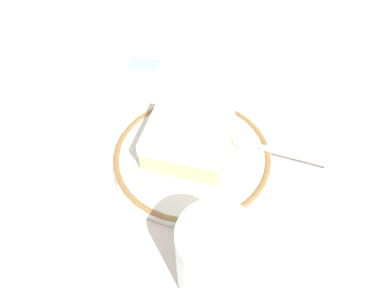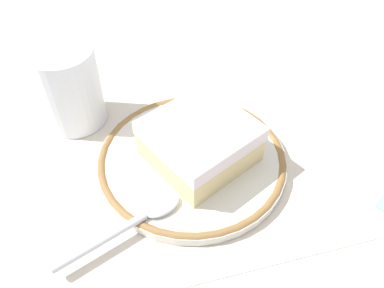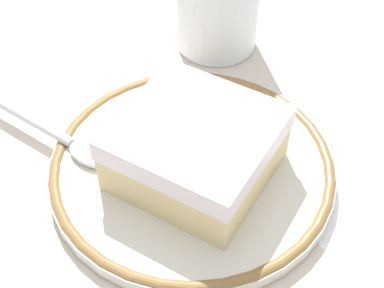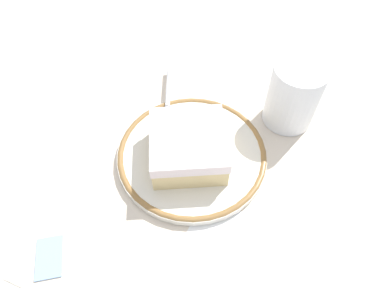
{
  "view_description": "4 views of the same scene",
  "coord_description": "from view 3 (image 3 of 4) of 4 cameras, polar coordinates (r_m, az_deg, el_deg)",
  "views": [
    {
      "loc": [
        0.22,
        -0.21,
        0.4
      ],
      "look_at": [
        0.02,
        0.03,
        0.03
      ],
      "focal_mm": 35.58,
      "sensor_mm": 36.0,
      "label": 1
    },
    {
      "loc": [
        0.09,
        0.3,
        0.33
      ],
      "look_at": [
        0.02,
        0.03,
        0.03
      ],
      "focal_mm": 35.69,
      "sensor_mm": 36.0,
      "label": 2
    },
    {
      "loc": [
        -0.2,
        0.17,
        0.31
      ],
      "look_at": [
        0.02,
        0.03,
        0.03
      ],
      "focal_mm": 50.69,
      "sensor_mm": 36.0,
      "label": 3
    },
    {
      "loc": [
        -0.24,
        -0.07,
        0.4
      ],
      "look_at": [
        0.02,
        0.03,
        0.03
      ],
      "focal_mm": 32.12,
      "sensor_mm": 36.0,
      "label": 4
    }
  ],
  "objects": [
    {
      "name": "cup",
      "position": [
        0.5,
        2.71,
        14.5
      ],
      "size": [
        0.07,
        0.07,
        0.1
      ],
      "color": "white",
      "rests_on": "placemat"
    },
    {
      "name": "plate",
      "position": [
        0.4,
        -0.0,
        -2.36
      ],
      "size": [
        0.21,
        0.21,
        0.01
      ],
      "color": "silver",
      "rests_on": "placemat"
    },
    {
      "name": "ground_plane",
      "position": [
        0.41,
        4.68,
        -3.11
      ],
      "size": [
        2.4,
        2.4,
        0.0
      ],
      "primitive_type": "plane",
      "color": "#B7B2A8"
    },
    {
      "name": "spoon",
      "position": [
        0.42,
        -13.61,
        0.73
      ],
      "size": [
        0.13,
        0.06,
        0.01
      ],
      "color": "silver",
      "rests_on": "plate"
    },
    {
      "name": "placemat",
      "position": [
        0.4,
        4.68,
        -3.04
      ],
      "size": [
        0.43,
        0.33,
        0.0
      ],
      "primitive_type": "cube",
      "color": "beige",
      "rests_on": "ground_plane"
    },
    {
      "name": "cake_slice",
      "position": [
        0.37,
        0.41,
        -0.46
      ],
      "size": [
        0.13,
        0.13,
        0.05
      ],
      "color": "beige",
      "rests_on": "plate"
    }
  ]
}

